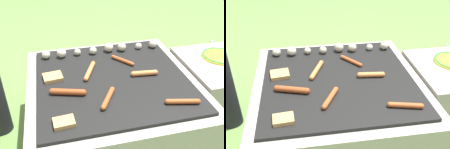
{
  "view_description": "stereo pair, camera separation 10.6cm",
  "coord_description": "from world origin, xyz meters",
  "views": [
    {
      "loc": [
        -0.29,
        -1.17,
        1.18
      ],
      "look_at": [
        0.0,
        0.0,
        0.43
      ],
      "focal_mm": 42.0,
      "sensor_mm": 36.0,
      "label": 1
    },
    {
      "loc": [
        -0.18,
        -1.19,
        1.18
      ],
      "look_at": [
        0.0,
        0.0,
        0.43
      ],
      "focal_mm": 42.0,
      "sensor_mm": 36.0,
      "label": 2
    }
  ],
  "objects": [
    {
      "name": "grill",
      "position": [
        0.0,
        0.0,
        0.2
      ],
      "size": [
        0.91,
        0.91,
        0.41
      ],
      "color": "#9E998E",
      "rests_on": "ground_plane"
    },
    {
      "name": "side_ledge",
      "position": [
        0.71,
        0.02,
        0.21
      ],
      "size": [
        0.48,
        0.5,
        0.41
      ],
      "color": "#9E998E",
      "rests_on": "ground_plane"
    },
    {
      "name": "ground_plane",
      "position": [
        0.0,
        0.0,
        0.0
      ],
      "size": [
        14.0,
        14.0,
        0.0
      ],
      "primitive_type": "plane",
      "color": "#608442"
    },
    {
      "name": "sausage_back_right",
      "position": [
        -0.07,
        -0.19,
        0.42
      ],
      "size": [
        0.1,
        0.16,
        0.03
      ],
      "color": "#A34C23",
      "rests_on": "grill"
    },
    {
      "name": "bread_slice_center",
      "position": [
        -0.29,
        -0.31,
        0.42
      ],
      "size": [
        0.1,
        0.08,
        0.02
      ],
      "color": "tan",
      "rests_on": "grill"
    },
    {
      "name": "fork_utensil",
      "position": [
        0.75,
        0.2,
        0.41
      ],
      "size": [
        0.1,
        0.2,
        0.01
      ],
      "color": "silver",
      "rests_on": "side_ledge"
    },
    {
      "name": "sausage_mid_left",
      "position": [
        0.1,
        0.15,
        0.42
      ],
      "size": [
        0.11,
        0.14,
        0.02
      ],
      "color": "#A34C23",
      "rests_on": "grill"
    },
    {
      "name": "sausage_front_center",
      "position": [
        0.18,
        -0.02,
        0.42
      ],
      "size": [
        0.15,
        0.04,
        0.03
      ],
      "color": "#C6753D",
      "rests_on": "grill"
    },
    {
      "name": "sausage_front_right",
      "position": [
        -0.11,
        0.08,
        0.42
      ],
      "size": [
        0.09,
        0.18,
        0.03
      ],
      "color": "#C6753D",
      "rests_on": "grill"
    },
    {
      "name": "sausage_mid_right",
      "position": [
        -0.25,
        -0.1,
        0.43
      ],
      "size": [
        0.18,
        0.08,
        0.03
      ],
      "color": "#93421E",
      "rests_on": "grill"
    },
    {
      "name": "bread_slice_left",
      "position": [
        -0.31,
        0.07,
        0.42
      ],
      "size": [
        0.11,
        0.1,
        0.02
      ],
      "color": "tan",
      "rests_on": "grill"
    },
    {
      "name": "sausage_back_center",
      "position": [
        0.27,
        -0.3,
        0.42
      ],
      "size": [
        0.17,
        0.06,
        0.03
      ],
      "color": "#A34C23",
      "rests_on": "grill"
    },
    {
      "name": "mushroom_row",
      "position": [
        -0.0,
        0.3,
        0.44
      ],
      "size": [
        0.74,
        0.07,
        0.06
      ],
      "color": "beige",
      "rests_on": "grill"
    }
  ]
}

